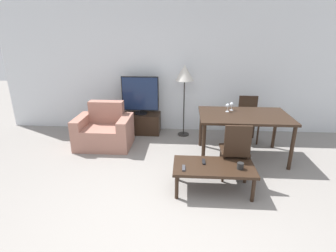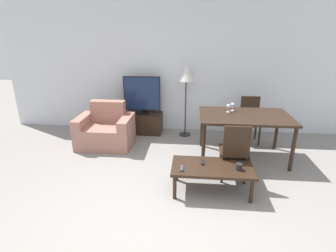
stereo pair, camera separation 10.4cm
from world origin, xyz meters
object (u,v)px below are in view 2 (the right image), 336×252
at_px(coffee_table, 212,169).
at_px(floor_lamp, 186,75).
at_px(dining_chair_near, 235,149).
at_px(remote_secondary, 202,162).
at_px(remote_primary, 182,168).
at_px(wine_glass_center, 228,106).
at_px(armchair, 106,131).
at_px(tv, 142,95).
at_px(wine_glass_left, 233,105).
at_px(cup_white_near, 239,167).
at_px(tv_stand, 143,123).
at_px(dining_chair_far, 250,117).
at_px(dining_table, 245,120).

bearing_deg(coffee_table, floor_lamp, 101.73).
bearing_deg(coffee_table, dining_chair_near, 43.29).
bearing_deg(remote_secondary, remote_primary, -144.30).
relative_size(coffee_table, wine_glass_center, 7.51).
distance_m(dining_chair_near, remote_secondary, 0.53).
xyz_separation_m(remote_primary, remote_secondary, (0.28, 0.20, 0.00)).
relative_size(armchair, tv, 1.28).
height_order(dining_chair_near, floor_lamp, floor_lamp).
bearing_deg(wine_glass_center, coffee_table, -104.70).
xyz_separation_m(remote_secondary, wine_glass_left, (0.54, 1.26, 0.49)).
relative_size(armchair, cup_white_near, 11.75).
distance_m(armchair, remote_secondary, 2.25).
distance_m(remote_primary, cup_white_near, 0.75).
relative_size(armchair, remote_secondary, 6.83).
bearing_deg(armchair, tv_stand, 51.68).
xyz_separation_m(tv_stand, tv, (0.00, -0.00, 0.62)).
bearing_deg(dining_chair_far, tv, 173.42).
bearing_deg(tv, wine_glass_left, -24.65).
height_order(remote_primary, wine_glass_left, wine_glass_left).
relative_size(tv, floor_lamp, 0.54).
bearing_deg(coffee_table, armchair, 143.98).
height_order(armchair, tv, tv).
xyz_separation_m(dining_chair_near, wine_glass_center, (-0.00, 0.94, 0.38)).
bearing_deg(dining_chair_near, remote_secondary, -153.73).
bearing_deg(floor_lamp, cup_white_near, -70.26).
distance_m(armchair, dining_table, 2.58).
relative_size(tv_stand, wine_glass_left, 5.60).
distance_m(tv, remote_secondary, 2.44).
distance_m(tv_stand, coffee_table, 2.55).
bearing_deg(cup_white_near, dining_chair_far, 75.21).
height_order(armchair, dining_chair_far, dining_chair_far).
height_order(coffee_table, dining_chair_near, dining_chair_near).
bearing_deg(floor_lamp, wine_glass_center, -47.45).
bearing_deg(floor_lamp, dining_chair_far, -7.88).
relative_size(dining_table, wine_glass_center, 10.27).
bearing_deg(cup_white_near, coffee_table, 168.79).
height_order(tv_stand, dining_table, dining_table).
distance_m(coffee_table, remote_primary, 0.43).
distance_m(coffee_table, dining_chair_far, 2.09).
bearing_deg(cup_white_near, wine_glass_left, 86.93).
height_order(coffee_table, wine_glass_left, wine_glass_left).
height_order(dining_chair_far, wine_glass_left, wine_glass_left).
distance_m(dining_chair_near, wine_glass_center, 1.01).
height_order(dining_chair_near, dining_chair_far, same).
xyz_separation_m(tv_stand, wine_glass_center, (1.68, -0.91, 0.67)).
bearing_deg(dining_table, dining_chair_far, 71.67).
xyz_separation_m(coffee_table, dining_chair_near, (0.33, 0.31, 0.16)).
bearing_deg(wine_glass_left, dining_table, -52.59).
xyz_separation_m(coffee_table, wine_glass_left, (0.41, 1.34, 0.54)).
height_order(cup_white_near, wine_glass_center, wine_glass_center).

